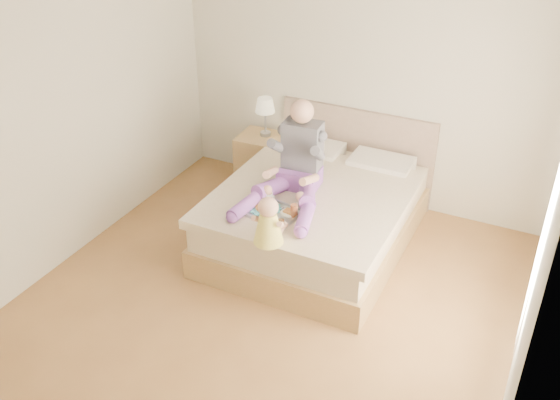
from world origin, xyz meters
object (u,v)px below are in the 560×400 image
at_px(nightstand, 262,161).
at_px(adult, 295,167).
at_px(tray, 274,211).
at_px(baby, 269,224).
at_px(bed, 319,211).

distance_m(nightstand, adult, 1.38).
relative_size(nightstand, adult, 0.57).
xyz_separation_m(adult, tray, (-0.00, -0.42, -0.23)).
bearing_deg(baby, nightstand, 116.76).
relative_size(nightstand, tray, 1.24).
xyz_separation_m(nightstand, baby, (1.00, -1.76, 0.47)).
height_order(bed, nightstand, bed).
relative_size(bed, nightstand, 3.57).
xyz_separation_m(bed, baby, (-0.00, -1.05, 0.46)).
relative_size(bed, baby, 5.28).
xyz_separation_m(nightstand, adult, (0.84, -0.94, 0.56)).
height_order(tray, baby, baby).
bearing_deg(baby, bed, 87.02).
bearing_deg(bed, adult, -124.35).
distance_m(tray, baby, 0.45).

